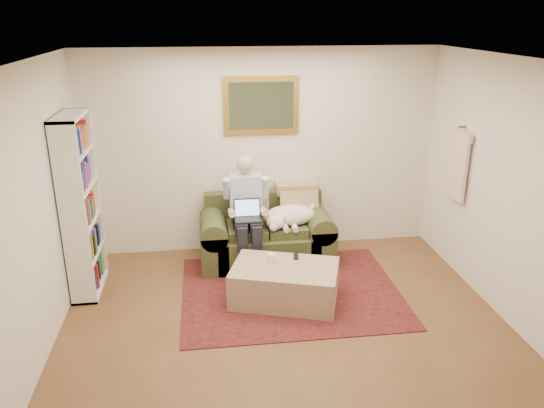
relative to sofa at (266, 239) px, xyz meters
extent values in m
cube|color=brown|center=(0.01, -2.05, -0.28)|extent=(4.50, 5.00, 0.01)
cube|color=white|center=(0.01, -2.05, 2.32)|extent=(4.50, 5.00, 0.01)
cube|color=white|center=(0.01, 0.45, 1.02)|extent=(4.50, 0.01, 2.60)
cube|color=white|center=(-2.24, -2.05, 1.02)|extent=(0.01, 5.00, 2.60)
cube|color=black|center=(0.17, -0.86, -0.28)|extent=(2.44, 1.95, 0.01)
cube|color=#3F4424|center=(0.00, -0.03, -0.08)|extent=(1.25, 0.80, 0.40)
cube|color=#3F4424|center=(0.00, 0.31, 0.33)|extent=(1.51, 0.17, 0.41)
cube|color=#3F4424|center=(-0.66, -0.03, -0.03)|extent=(0.33, 0.80, 0.83)
cube|color=#3F4424|center=(0.66, -0.03, -0.03)|extent=(0.33, 0.80, 0.83)
cube|color=#3F4424|center=(-0.25, -0.08, 0.18)|extent=(0.47, 0.54, 0.12)
cube|color=#3F4424|center=(0.25, -0.08, 0.18)|extent=(0.47, 0.54, 0.12)
cube|color=black|center=(-0.25, -0.27, 0.39)|extent=(0.32, 0.22, 0.02)
cube|color=black|center=(-0.25, -0.16, 0.50)|extent=(0.32, 0.06, 0.22)
cube|color=#99BFF2|center=(-0.25, -0.16, 0.50)|extent=(0.29, 0.04, 0.19)
cube|color=tan|center=(0.08, -1.03, -0.08)|extent=(1.29, 1.03, 0.41)
cylinder|color=white|center=(-0.06, -0.90, 0.18)|extent=(0.08, 0.08, 0.10)
cube|color=black|center=(0.24, -0.82, 0.14)|extent=(0.07, 0.16, 0.02)
cube|color=gold|center=(0.00, 0.42, 1.62)|extent=(0.94, 0.04, 0.72)
cube|color=gray|center=(0.00, 0.40, 1.62)|extent=(0.80, 0.01, 0.58)
camera|label=1|loc=(-0.76, -6.09, 2.71)|focal=35.00mm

